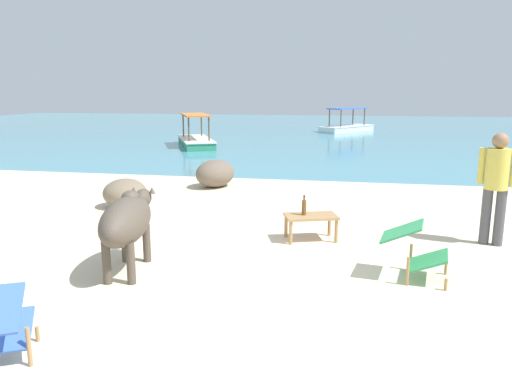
{
  "coord_description": "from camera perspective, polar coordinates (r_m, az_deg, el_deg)",
  "views": [
    {
      "loc": [
        1.05,
        -4.9,
        2.23
      ],
      "look_at": [
        -0.47,
        3.0,
        0.55
      ],
      "focal_mm": 34.06,
      "sensor_mm": 36.0,
      "label": 1
    }
  ],
  "objects": [
    {
      "name": "sand_beach",
      "position": [
        5.47,
        -1.11,
        -12.03
      ],
      "size": [
        18.0,
        14.0,
        0.04
      ],
      "primitive_type": "cube",
      "color": "beige",
      "rests_on": "ground"
    },
    {
      "name": "low_bench_table",
      "position": [
        7.27,
        6.46,
        -3.17
      ],
      "size": [
        0.86,
        0.66,
        0.38
      ],
      "rotation": [
        0.0,
        0.0,
        0.32
      ],
      "color": "#A37A4C",
      "rests_on": "sand_beach"
    },
    {
      "name": "water_surface",
      "position": [
        27.01,
        8.67,
        6.95
      ],
      "size": [
        60.0,
        36.0,
        0.03
      ],
      "primitive_type": "cube",
      "color": "teal",
      "rests_on": "ground"
    },
    {
      "name": "deck_chair_far",
      "position": [
        6.05,
        18.17,
        -6.17
      ],
      "size": [
        0.85,
        0.66,
        0.68
      ],
      "rotation": [
        0.0,
        0.0,
        6.11
      ],
      "color": "#A37A4C",
      "rests_on": "sand_beach"
    },
    {
      "name": "boat_white",
      "position": [
        27.47,
        10.62,
        7.57
      ],
      "size": [
        3.08,
        3.66,
        1.29
      ],
      "rotation": [
        0.0,
        0.0,
        0.95
      ],
      "color": "white",
      "rests_on": "water_surface"
    },
    {
      "name": "shore_rock_medium",
      "position": [
        11.26,
        -4.82,
        2.19
      ],
      "size": [
        1.13,
        1.26,
        0.64
      ],
      "primitive_type": "ellipsoid",
      "rotation": [
        0.0,
        0.0,
        1.15
      ],
      "color": "#6B5B4C",
      "rests_on": "sand_beach"
    },
    {
      "name": "bottle",
      "position": [
        7.22,
        5.66,
        -1.78
      ],
      "size": [
        0.07,
        0.07,
        0.3
      ],
      "color": "brown",
      "rests_on": "low_bench_table"
    },
    {
      "name": "cow",
      "position": [
        6.12,
        -14.89,
        -3.23
      ],
      "size": [
        0.73,
        1.75,
        0.98
      ],
      "rotation": [
        0.0,
        0.0,
        1.74
      ],
      "color": "#4C4238",
      "rests_on": "sand_beach"
    },
    {
      "name": "person_standing",
      "position": [
        7.67,
        26.4,
        1.24
      ],
      "size": [
        0.49,
        0.32,
        1.62
      ],
      "rotation": [
        0.0,
        0.0,
        4.4
      ],
      "color": "#4C4C51",
      "rests_on": "sand_beach"
    },
    {
      "name": "boat_green",
      "position": [
        19.92,
        -7.08,
        6.14
      ],
      "size": [
        2.58,
        3.82,
        1.29
      ],
      "rotation": [
        0.0,
        0.0,
        2.0
      ],
      "color": "#338E66",
      "rests_on": "water_surface"
    },
    {
      "name": "shore_rock_large",
      "position": [
        9.62,
        -15.13,
        -0.11
      ],
      "size": [
        0.97,
        1.0,
        0.55
      ],
      "primitive_type": "ellipsoid",
      "rotation": [
        0.0,
        0.0,
        1.36
      ],
      "color": "#756651",
      "rests_on": "sand_beach"
    }
  ]
}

